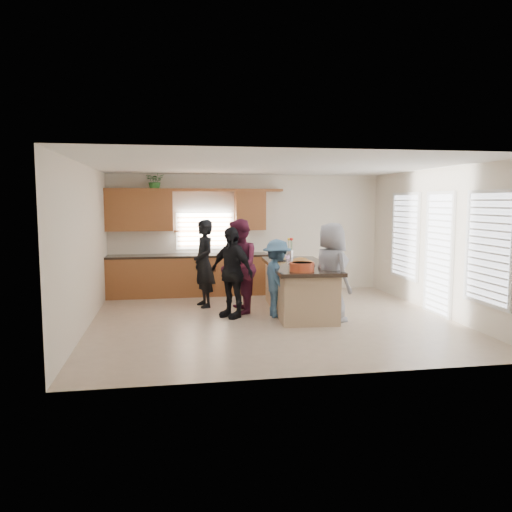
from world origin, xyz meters
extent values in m
plane|color=#C5AC92|center=(0.00, 0.00, 0.00)|extent=(6.50, 6.50, 0.00)
cube|color=silver|center=(0.00, 3.00, 1.40)|extent=(6.50, 0.02, 2.80)
cube|color=silver|center=(0.00, -3.00, 1.40)|extent=(6.50, 0.02, 2.80)
cube|color=silver|center=(-3.25, 0.00, 1.40)|extent=(0.02, 6.00, 2.80)
cube|color=silver|center=(3.25, 0.00, 1.40)|extent=(0.02, 6.00, 2.80)
cube|color=white|center=(0.00, 0.00, 2.80)|extent=(6.50, 6.00, 0.02)
cube|color=brown|center=(-1.43, 2.69, 0.45)|extent=(3.65, 0.62, 0.90)
cube|color=black|center=(-1.43, 2.69, 0.93)|extent=(3.70, 0.65, 0.05)
cube|color=brown|center=(-2.50, 2.82, 1.95)|extent=(1.50, 0.36, 0.90)
cube|color=brown|center=(0.05, 2.82, 1.95)|extent=(0.70, 0.36, 0.90)
cube|color=brown|center=(-1.23, 2.82, 2.43)|extent=(4.05, 0.40, 0.06)
cube|color=brown|center=(-1.00, 2.96, 1.48)|extent=(1.35, 0.08, 0.85)
cube|color=white|center=(3.22, 1.30, 1.42)|extent=(0.06, 1.10, 1.75)
cube|color=white|center=(3.22, -0.10, 1.17)|extent=(0.06, 0.85, 2.25)
cube|color=white|center=(3.22, -1.60, 1.42)|extent=(0.06, 1.10, 1.75)
cube|color=tan|center=(0.66, 0.58, 0.44)|extent=(1.15, 2.56, 0.88)
cube|color=black|center=(0.66, 0.58, 0.92)|extent=(1.31, 2.77, 0.07)
cube|color=black|center=(0.66, 0.58, 0.04)|extent=(1.07, 2.47, 0.08)
cylinder|color=black|center=(0.72, 0.38, 0.96)|extent=(0.40, 0.40, 0.02)
ellipsoid|color=#B26C37|center=(0.72, 0.38, 0.98)|extent=(0.36, 0.36, 0.16)
cylinder|color=black|center=(0.74, 0.77, 0.96)|extent=(0.38, 0.38, 0.02)
ellipsoid|color=#B26C37|center=(0.74, 0.77, 0.98)|extent=(0.34, 0.34, 0.15)
cylinder|color=black|center=(0.40, 1.26, 0.96)|extent=(0.33, 0.33, 0.02)
ellipsoid|color=tan|center=(0.40, 1.26, 0.98)|extent=(0.30, 0.30, 0.13)
cylinder|color=#C24623|center=(0.45, -0.42, 1.03)|extent=(0.44, 0.44, 0.16)
cylinder|color=#F0EDBF|center=(0.45, -0.42, 1.09)|extent=(0.36, 0.36, 0.04)
cylinder|color=white|center=(0.83, -0.40, 1.01)|extent=(0.08, 0.08, 0.11)
cylinder|color=#C290D2|center=(0.60, 1.56, 0.98)|extent=(0.21, 0.21, 0.05)
cylinder|color=silver|center=(0.74, 1.65, 1.03)|extent=(0.13, 0.13, 0.17)
imported|color=#30732E|center=(-2.13, 2.82, 2.63)|extent=(0.43, 0.38, 0.46)
imported|color=black|center=(-1.14, 1.39, 0.90)|extent=(0.59, 0.75, 1.80)
imported|color=#571A31|center=(-0.52, 0.66, 0.92)|extent=(0.75, 0.94, 1.83)
imported|color=black|center=(-0.70, 0.36, 0.85)|extent=(0.96, 1.03, 1.70)
imported|color=#3B5E80|center=(0.15, 0.23, 0.73)|extent=(0.59, 0.97, 1.47)
imported|color=gray|center=(1.04, -0.25, 0.90)|extent=(0.81, 1.01, 1.79)
camera|label=1|loc=(-1.82, -8.81, 2.17)|focal=35.00mm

